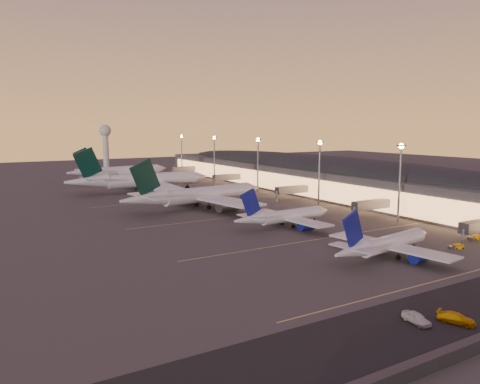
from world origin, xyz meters
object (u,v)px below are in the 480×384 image
Objects in this scene: airliner_wide_near at (197,195)px; baggage_tug_a at (456,247)px; airliner_narrow_south at (385,244)px; baggage_tug_c at (352,219)px; service_van_b at (456,318)px; airliner_wide_mid at (141,180)px; airliner_wide_far at (120,171)px; radar_tower at (105,139)px; service_van_a at (416,318)px; airliner_narrow_north at (284,216)px; baggage_tug_b at (474,237)px.

airliner_wide_near reaches higher than baggage_tug_a.
airliner_narrow_south reaches higher than baggage_tug_c.
service_van_b reaches higher than baggage_tug_a.
airliner_wide_far is at bearing 85.93° from airliner_wide_mid.
airliner_narrow_south is at bearing 36.89° from service_van_b.
baggage_tug_c is at bearing -86.58° from radar_tower.
airliner_wide_near is 58.66m from baggage_tug_c.
baggage_tug_a is (11.56, -291.26, -21.36)m from radar_tower.
airliner_wide_far is 11.82× the size of service_van_a.
airliner_wide_near is 1.95× the size of radar_tower.
airliner_narrow_north is 75.11m from service_van_b.
airliner_wide_mid is at bearing 129.94° from baggage_tug_c.
baggage_tug_b is at bearing -71.27° from airliner_wide_near.
radar_tower is at bearing 62.41° from service_van_b.
baggage_tug_c is (31.97, -157.80, -4.53)m from airliner_wide_far.
airliner_narrow_south is 23.06m from baggage_tug_a.
airliner_wide_far is (-5.75, 154.82, 1.65)m from airliner_narrow_north.
baggage_tug_c is (-9.88, 37.32, -0.01)m from baggage_tug_b.
airliner_wide_near is at bearing 115.04° from baggage_tug_b.
baggage_tug_c is at bearing -86.60° from airliner_wide_far.
baggage_tug_a is 0.94× the size of baggage_tug_b.
baggage_tug_a is 41.11m from baggage_tug_c.
airliner_wide_mid reaches higher than airliner_narrow_south.
airliner_wide_near reaches higher than airliner_narrow_north.
airliner_narrow_south is 7.06× the size of service_van_a.
airliner_wide_near reaches higher than service_van_b.
baggage_tug_a is at bearing -73.32° from airliner_wide_mid.
baggage_tug_a is (35.31, -142.43, -5.18)m from airliner_wide_mid.
airliner_narrow_north is 0.59× the size of airliner_wide_near.
radar_tower is 322.05m from service_van_b.
service_van_a is at bearing -108.38° from baggage_tug_c.
baggage_tug_b is (41.86, -195.13, -4.52)m from airliner_wide_far.
airliner_wide_near is 10.90× the size of service_van_b.
baggage_tug_c is (35.14, -46.74, -4.67)m from airliner_wide_near.
airliner_narrow_south is at bearing -93.06° from airliner_narrow_north.
airliner_wide_far is at bearing 93.36° from service_van_a.
airliner_wide_far is at bearing -100.41° from radar_tower.
airliner_narrow_south reaches higher than baggage_tug_b.
airliner_wide_mid is (-3.59, 54.72, 0.46)m from airliner_wide_near.
airliner_wide_far is 14.42× the size of baggage_tug_b.
service_van_b is (-30.27, -319.93, -21.03)m from radar_tower.
radar_tower is at bearing 91.70° from service_van_a.
baggage_tug_b is at bearing -8.00° from airliner_narrow_south.
airliner_narrow_north is at bearing 53.14° from service_van_b.
airliner_wide_mid is at bearing -99.07° from radar_tower.
baggage_tug_c is (38.72, -101.47, -5.13)m from airliner_wide_mid.
service_van_b is at bearing -103.97° from baggage_tug_c.
airliner_wide_mid is at bearing 84.31° from airliner_wide_near.
airliner_narrow_south is 37.97m from service_van_a.
airliner_wide_far is at bearing 98.98° from baggage_tug_b.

